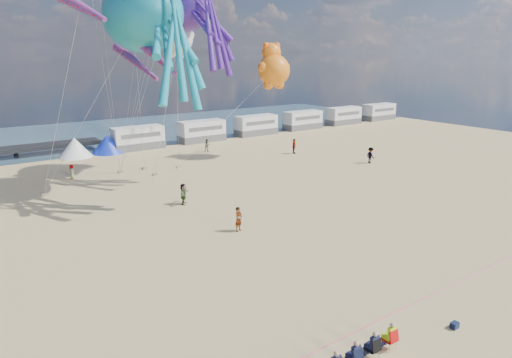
% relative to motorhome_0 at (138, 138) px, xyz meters
% --- Properties ---
extents(ground, '(120.00, 120.00, 0.00)m').
position_rel_motorhome_0_xyz_m(ground, '(-6.00, -40.00, -1.50)').
color(ground, '#D5B87B').
rests_on(ground, ground).
extents(water, '(120.00, 120.00, 0.00)m').
position_rel_motorhome_0_xyz_m(water, '(-6.00, 15.00, -1.48)').
color(water, '#345263').
rests_on(water, ground).
extents(motorhome_0, '(6.60, 2.50, 3.00)m').
position_rel_motorhome_0_xyz_m(motorhome_0, '(0.00, 0.00, 0.00)').
color(motorhome_0, silver).
rests_on(motorhome_0, ground).
extents(motorhome_1, '(6.60, 2.50, 3.00)m').
position_rel_motorhome_0_xyz_m(motorhome_1, '(9.50, 0.00, 0.00)').
color(motorhome_1, silver).
rests_on(motorhome_1, ground).
extents(motorhome_2, '(6.60, 2.50, 3.00)m').
position_rel_motorhome_0_xyz_m(motorhome_2, '(19.00, 0.00, 0.00)').
color(motorhome_2, silver).
rests_on(motorhome_2, ground).
extents(motorhome_3, '(6.60, 2.50, 3.00)m').
position_rel_motorhome_0_xyz_m(motorhome_3, '(28.50, 0.00, 0.00)').
color(motorhome_3, silver).
rests_on(motorhome_3, ground).
extents(motorhome_4, '(6.60, 2.50, 3.00)m').
position_rel_motorhome_0_xyz_m(motorhome_4, '(38.00, 0.00, 0.00)').
color(motorhome_4, silver).
rests_on(motorhome_4, ground).
extents(motorhome_5, '(6.60, 2.50, 3.00)m').
position_rel_motorhome_0_xyz_m(motorhome_5, '(47.50, 0.00, 0.00)').
color(motorhome_5, silver).
rests_on(motorhome_5, ground).
extents(tent_white, '(4.00, 4.00, 2.40)m').
position_rel_motorhome_0_xyz_m(tent_white, '(-8.00, 0.00, -0.30)').
color(tent_white, white).
rests_on(tent_white, ground).
extents(tent_blue, '(4.00, 4.00, 2.40)m').
position_rel_motorhome_0_xyz_m(tent_blue, '(-4.00, 0.00, -0.30)').
color(tent_blue, '#1933CC').
rests_on(tent_blue, ground).
extents(spectator_row, '(6.10, 0.90, 1.30)m').
position_rel_motorhome_0_xyz_m(spectator_row, '(-9.06, -46.62, -0.85)').
color(spectator_row, black).
rests_on(spectator_row, ground).
extents(cooler_navy, '(0.38, 0.28, 0.30)m').
position_rel_motorhome_0_xyz_m(cooler_navy, '(-3.17, -47.42, -1.35)').
color(cooler_navy, '#131E3C').
rests_on(cooler_navy, ground).
extents(rope_line, '(34.00, 0.03, 0.03)m').
position_rel_motorhome_0_xyz_m(rope_line, '(-6.00, -45.00, -1.48)').
color(rope_line, '#F2338C').
rests_on(rope_line, ground).
extents(standing_person, '(0.78, 0.66, 1.81)m').
position_rel_motorhome_0_xyz_m(standing_person, '(-4.82, -31.65, -0.60)').
color(standing_person, tan).
rests_on(standing_person, ground).
extents(beachgoer_0, '(0.58, 0.65, 1.48)m').
position_rel_motorhome_0_xyz_m(beachgoer_0, '(-10.92, -10.22, -0.76)').
color(beachgoer_0, '#7F6659').
rests_on(beachgoer_0, ground).
extents(beachgoer_1, '(0.92, 0.74, 1.65)m').
position_rel_motorhome_0_xyz_m(beachgoer_1, '(6.58, -6.75, -0.68)').
color(beachgoer_1, '#7F6659').
rests_on(beachgoer_1, ground).
extents(beachgoer_2, '(0.85, 1.01, 1.84)m').
position_rel_motorhome_0_xyz_m(beachgoer_2, '(18.94, -22.94, -0.58)').
color(beachgoer_2, '#7F6659').
rests_on(beachgoer_2, ground).
extents(beachgoer_3, '(1.22, 1.39, 1.87)m').
position_rel_motorhome_0_xyz_m(beachgoer_3, '(15.09, -13.87, -0.56)').
color(beachgoer_3, '#7F6659').
rests_on(beachgoer_3, ground).
extents(beachgoer_4, '(0.99, 1.10, 1.80)m').
position_rel_motorhome_0_xyz_m(beachgoer_4, '(-5.32, -23.95, -0.60)').
color(beachgoer_4, '#7F6659').
rests_on(beachgoer_4, ground).
extents(sandbag_a, '(0.50, 0.35, 0.22)m').
position_rel_motorhome_0_xyz_m(sandbag_a, '(-14.44, -14.42, -1.39)').
color(sandbag_a, gray).
rests_on(sandbag_a, ground).
extents(sandbag_b, '(0.50, 0.35, 0.22)m').
position_rel_motorhome_0_xyz_m(sandbag_b, '(-3.60, -13.82, -1.39)').
color(sandbag_b, gray).
rests_on(sandbag_b, ground).
extents(sandbag_c, '(0.50, 0.35, 0.22)m').
position_rel_motorhome_0_xyz_m(sandbag_c, '(-0.14, -12.29, -1.39)').
color(sandbag_c, gray).
rests_on(sandbag_c, ground).
extents(sandbag_d, '(0.50, 0.35, 0.22)m').
position_rel_motorhome_0_xyz_m(sandbag_d, '(-3.49, -10.74, -1.39)').
color(sandbag_d, gray).
rests_on(sandbag_d, ground).
extents(sandbag_e, '(0.50, 0.35, 0.22)m').
position_rel_motorhome_0_xyz_m(sandbag_e, '(-6.15, -10.71, -1.39)').
color(sandbag_e, gray).
rests_on(sandbag_e, ground).
extents(kite_octopus_teal, '(5.94, 11.77, 12.97)m').
position_rel_motorhome_0_xyz_m(kite_octopus_teal, '(-5.69, -18.30, 13.92)').
color(kite_octopus_teal, teal).
extents(kite_octopus_purple, '(7.74, 10.84, 11.39)m').
position_rel_motorhome_0_xyz_m(kite_octopus_purple, '(0.30, -14.11, 15.20)').
color(kite_octopus_purple, '#481C87').
extents(kite_panda, '(4.86, 4.68, 5.78)m').
position_rel_motorhome_0_xyz_m(kite_panda, '(0.37, -12.15, 12.25)').
color(kite_panda, silver).
extents(kite_teddy_orange, '(5.56, 5.38, 6.38)m').
position_rel_motorhome_0_xyz_m(kite_teddy_orange, '(11.83, -13.80, 8.80)').
color(kite_teddy_orange, orange).
extents(windsock_left, '(2.94, 6.54, 6.50)m').
position_rel_motorhome_0_xyz_m(windsock_left, '(-10.96, -19.06, 14.26)').
color(windsock_left, red).
extents(windsock_mid, '(2.52, 6.81, 6.76)m').
position_rel_motorhome_0_xyz_m(windsock_mid, '(-5.12, -14.75, 9.92)').
color(windsock_mid, red).
extents(windsock_right, '(2.18, 5.64, 5.58)m').
position_rel_motorhome_0_xyz_m(windsock_right, '(-6.06, -21.41, 10.54)').
color(windsock_right, red).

